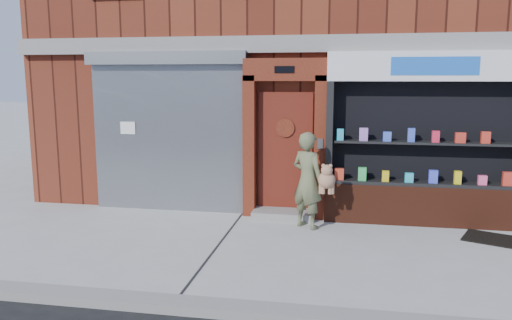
# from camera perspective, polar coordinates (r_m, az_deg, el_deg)

# --- Properties ---
(ground) EXTENTS (80.00, 80.00, 0.00)m
(ground) POSITION_cam_1_polar(r_m,az_deg,el_deg) (7.57, 7.20, -10.44)
(ground) COLOR #9E9E99
(ground) RESTS_ON ground
(curb) EXTENTS (60.00, 0.30, 0.12)m
(curb) POSITION_cam_1_polar(r_m,az_deg,el_deg) (5.57, 5.97, -17.32)
(curb) COLOR gray
(curb) RESTS_ON ground
(building) EXTENTS (12.00, 8.16, 8.00)m
(building) POSITION_cam_1_polar(r_m,az_deg,el_deg) (13.20, 9.02, 15.57)
(building) COLOR #572014
(building) RESTS_ON ground
(shutter_bay) EXTENTS (3.10, 0.30, 3.04)m
(shutter_bay) POSITION_cam_1_polar(r_m,az_deg,el_deg) (9.68, -10.02, 4.28)
(shutter_bay) COLOR gray
(shutter_bay) RESTS_ON ground
(red_door_bay) EXTENTS (1.52, 0.58, 2.90)m
(red_door_bay) POSITION_cam_1_polar(r_m,az_deg,el_deg) (9.11, 3.30, 2.44)
(red_door_bay) COLOR #4A170C
(red_door_bay) RESTS_ON ground
(pharmacy_bay) EXTENTS (3.50, 0.41, 3.00)m
(pharmacy_bay) POSITION_cam_1_polar(r_m,az_deg,el_deg) (9.12, 19.03, 1.41)
(pharmacy_bay) COLOR #532313
(pharmacy_bay) RESTS_ON ground
(woman) EXTENTS (0.84, 0.67, 1.66)m
(woman) POSITION_cam_1_polar(r_m,az_deg,el_deg) (8.53, 6.08, -2.30)
(woman) COLOR #606542
(woman) RESTS_ON ground
(doormat) EXTENTS (1.14, 0.99, 0.02)m
(doormat) POSITION_cam_1_polar(r_m,az_deg,el_deg) (8.91, 25.77, -8.18)
(doormat) COLOR black
(doormat) RESTS_ON ground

